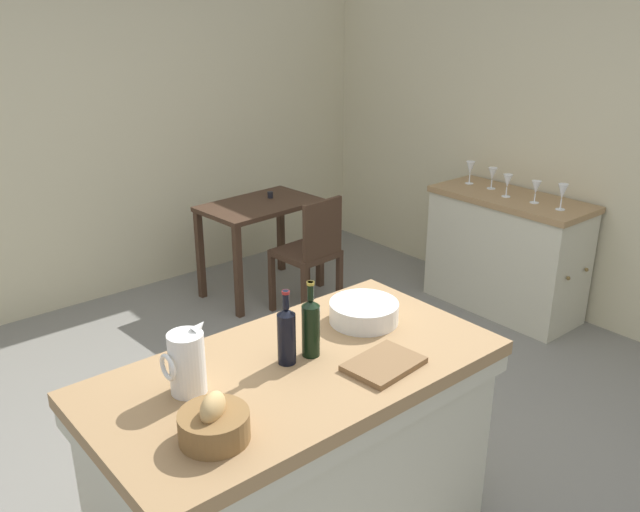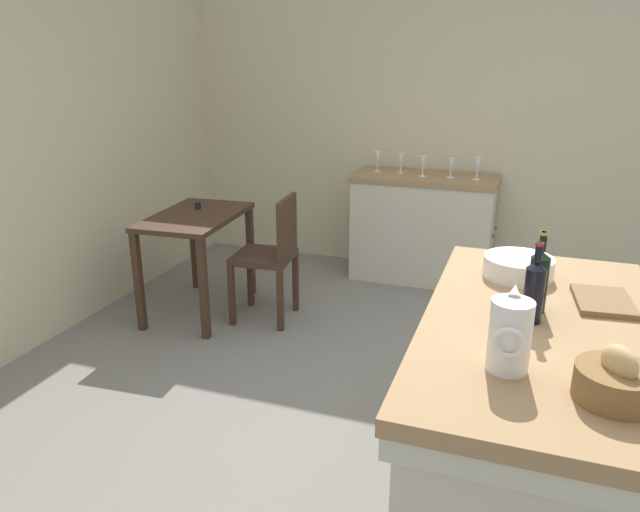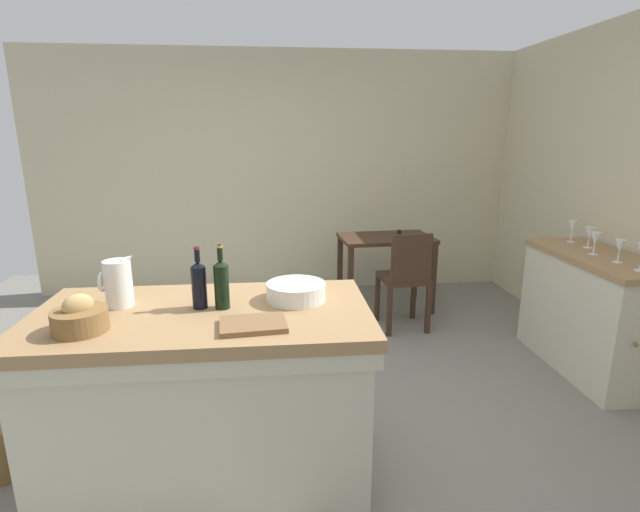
{
  "view_description": "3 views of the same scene",
  "coord_description": "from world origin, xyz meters",
  "px_view_note": "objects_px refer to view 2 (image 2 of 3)",
  "views": [
    {
      "loc": [
        -1.81,
        -2.31,
        2.25
      ],
      "look_at": [
        0.5,
        0.45,
        0.85
      ],
      "focal_mm": 37.53,
      "sensor_mm": 36.0,
      "label": 1
    },
    {
      "loc": [
        -2.62,
        -0.43,
        1.87
      ],
      "look_at": [
        0.27,
        0.59,
        0.82
      ],
      "focal_mm": 33.83,
      "sensor_mm": 36.0,
      "label": 2
    },
    {
      "loc": [
        -0.09,
        -2.71,
        1.75
      ],
      "look_at": [
        0.24,
        0.63,
        0.87
      ],
      "focal_mm": 26.66,
      "sensor_mm": 36.0,
      "label": 3
    }
  ],
  "objects_px": {
    "island_table": "(529,420)",
    "wine_glass_middle": "(423,163)",
    "wooden_chair": "(271,254)",
    "cutting_board": "(603,301)",
    "wine_bottle_dark": "(538,280)",
    "wine_glass_far_left": "(478,164)",
    "side_cabinet": "(422,228)",
    "pitcher": "(510,335)",
    "wine_glass_right": "(401,160)",
    "writing_desk": "(196,231)",
    "wash_bowl": "(518,267)",
    "wine_glass_left": "(451,164)",
    "wine_glass_far_right": "(378,157)",
    "bread_basket": "(616,381)",
    "wine_bottle_amber": "(534,290)"
  },
  "relations": [
    {
      "from": "island_table",
      "to": "wine_bottle_dark",
      "type": "relative_size",
      "value": 5.12
    },
    {
      "from": "wine_glass_far_right",
      "to": "wine_glass_middle",
      "type": "bearing_deg",
      "value": -102.02
    },
    {
      "from": "bread_basket",
      "to": "wine_bottle_dark",
      "type": "height_order",
      "value": "wine_bottle_dark"
    },
    {
      "from": "wine_bottle_dark",
      "to": "wine_glass_far_left",
      "type": "relative_size",
      "value": 1.76
    },
    {
      "from": "island_table",
      "to": "wine_glass_middle",
      "type": "height_order",
      "value": "wine_glass_middle"
    },
    {
      "from": "island_table",
      "to": "wine_glass_far_right",
      "type": "relative_size",
      "value": 9.24
    },
    {
      "from": "wine_glass_left",
      "to": "wine_glass_right",
      "type": "xyz_separation_m",
      "value": [
        0.07,
        0.42,
        0.0
      ]
    },
    {
      "from": "wine_glass_far_left",
      "to": "wine_glass_right",
      "type": "xyz_separation_m",
      "value": [
        0.08,
        0.63,
        -0.01
      ]
    },
    {
      "from": "wine_glass_right",
      "to": "island_table",
      "type": "bearing_deg",
      "value": -157.64
    },
    {
      "from": "pitcher",
      "to": "side_cabinet",
      "type": "bearing_deg",
      "value": 14.56
    },
    {
      "from": "island_table",
      "to": "bread_basket",
      "type": "relative_size",
      "value": 7.0
    },
    {
      "from": "bread_basket",
      "to": "wine_bottle_dark",
      "type": "bearing_deg",
      "value": 20.97
    },
    {
      "from": "wooden_chair",
      "to": "pitcher",
      "type": "distance_m",
      "value": 2.6
    },
    {
      "from": "wash_bowl",
      "to": "cutting_board",
      "type": "bearing_deg",
      "value": -121.98
    },
    {
      "from": "side_cabinet",
      "to": "cutting_board",
      "type": "xyz_separation_m",
      "value": [
        -2.45,
        -1.14,
        0.48
      ]
    },
    {
      "from": "pitcher",
      "to": "bread_basket",
      "type": "xyz_separation_m",
      "value": [
        -0.08,
        -0.3,
        -0.06
      ]
    },
    {
      "from": "wash_bowl",
      "to": "wine_bottle_amber",
      "type": "bearing_deg",
      "value": -172.17
    },
    {
      "from": "side_cabinet",
      "to": "wash_bowl",
      "type": "relative_size",
      "value": 3.92
    },
    {
      "from": "pitcher",
      "to": "cutting_board",
      "type": "bearing_deg",
      "value": -26.46
    },
    {
      "from": "island_table",
      "to": "side_cabinet",
      "type": "xyz_separation_m",
      "value": [
        2.7,
        0.91,
        -0.05
      ]
    },
    {
      "from": "pitcher",
      "to": "wine_glass_right",
      "type": "relative_size",
      "value": 1.7
    },
    {
      "from": "wash_bowl",
      "to": "wine_glass_middle",
      "type": "bearing_deg",
      "value": 20.54
    },
    {
      "from": "cutting_board",
      "to": "wine_glass_far_right",
      "type": "bearing_deg",
      "value": 32.0
    },
    {
      "from": "wooden_chair",
      "to": "wine_glass_far_right",
      "type": "height_order",
      "value": "wine_glass_far_right"
    },
    {
      "from": "wash_bowl",
      "to": "wine_glass_right",
      "type": "bearing_deg",
      "value": 24.09
    },
    {
      "from": "writing_desk",
      "to": "wine_glass_far_right",
      "type": "height_order",
      "value": "wine_glass_far_right"
    },
    {
      "from": "wine_glass_far_left",
      "to": "wine_glass_middle",
      "type": "bearing_deg",
      "value": 92.47
    },
    {
      "from": "side_cabinet",
      "to": "wine_glass_right",
      "type": "height_order",
      "value": "wine_glass_right"
    },
    {
      "from": "island_table",
      "to": "wine_glass_middle",
      "type": "bearing_deg",
      "value": 19.29
    },
    {
      "from": "island_table",
      "to": "wine_glass_left",
      "type": "relative_size",
      "value": 10.21
    },
    {
      "from": "pitcher",
      "to": "wine_glass_right",
      "type": "distance_m",
      "value": 3.32
    },
    {
      "from": "island_table",
      "to": "wine_glass_left",
      "type": "distance_m",
      "value": 2.81
    },
    {
      "from": "side_cabinet",
      "to": "wine_glass_far_right",
      "type": "height_order",
      "value": "wine_glass_far_right"
    },
    {
      "from": "wash_bowl",
      "to": "side_cabinet",
      "type": "bearing_deg",
      "value": 19.77
    },
    {
      "from": "writing_desk",
      "to": "wash_bowl",
      "type": "relative_size",
      "value": 3.1
    },
    {
      "from": "side_cabinet",
      "to": "wine_bottle_amber",
      "type": "bearing_deg",
      "value": -162.21
    },
    {
      "from": "writing_desk",
      "to": "wash_bowl",
      "type": "height_order",
      "value": "wash_bowl"
    },
    {
      "from": "island_table",
      "to": "wash_bowl",
      "type": "distance_m",
      "value": 0.66
    },
    {
      "from": "cutting_board",
      "to": "wine_glass_far_left",
      "type": "relative_size",
      "value": 1.61
    },
    {
      "from": "wooden_chair",
      "to": "cutting_board",
      "type": "relative_size",
      "value": 3.17
    },
    {
      "from": "wine_glass_middle",
      "to": "bread_basket",
      "type": "bearing_deg",
      "value": -160.3
    },
    {
      "from": "wash_bowl",
      "to": "wine_glass_right",
      "type": "height_order",
      "value": "wine_glass_right"
    },
    {
      "from": "wine_glass_right",
      "to": "wine_glass_far_right",
      "type": "relative_size",
      "value": 0.92
    },
    {
      "from": "island_table",
      "to": "cutting_board",
      "type": "height_order",
      "value": "cutting_board"
    },
    {
      "from": "writing_desk",
      "to": "pitcher",
      "type": "xyz_separation_m",
      "value": [
        -1.88,
        -2.24,
        0.41
      ]
    },
    {
      "from": "pitcher",
      "to": "bread_basket",
      "type": "distance_m",
      "value": 0.31
    },
    {
      "from": "writing_desk",
      "to": "wine_bottle_amber",
      "type": "distance_m",
      "value": 2.77
    },
    {
      "from": "wooden_chair",
      "to": "wine_glass_left",
      "type": "xyz_separation_m",
      "value": [
        1.16,
        -1.07,
        0.5
      ]
    },
    {
      "from": "wash_bowl",
      "to": "wine_glass_middle",
      "type": "distance_m",
      "value": 2.34
    },
    {
      "from": "cutting_board",
      "to": "wine_glass_right",
      "type": "distance_m",
      "value": 2.84
    }
  ]
}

